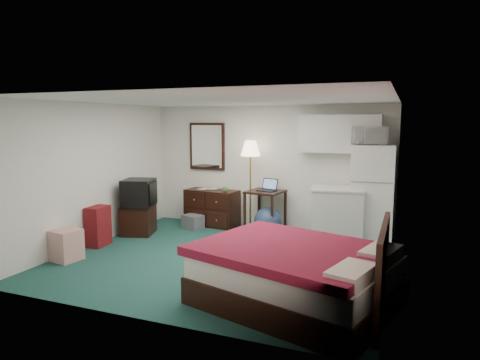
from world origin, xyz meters
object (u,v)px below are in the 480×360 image
at_px(desk, 265,211).
at_px(tv_stand, 138,220).
at_px(dresser, 212,208).
at_px(suitcase, 98,226).
at_px(fridge, 371,194).
at_px(floor_lamp, 250,186).
at_px(bed, 295,276).
at_px(kitchen_counter, 337,216).

height_order(desk, tv_stand, desk).
bearing_deg(dresser, suitcase, -113.25).
distance_m(fridge, tv_stand, 4.42).
height_order(floor_lamp, bed, floor_lamp).
distance_m(kitchen_counter, tv_stand, 3.78).
height_order(kitchen_counter, fridge, fridge).
relative_size(bed, suitcase, 3.10).
relative_size(fridge, bed, 0.82).
bearing_deg(dresser, desk, 1.57).
bearing_deg(bed, fridge, 95.06).
distance_m(floor_lamp, kitchen_counter, 1.84).
relative_size(floor_lamp, kitchen_counter, 1.87).
bearing_deg(tv_stand, kitchen_counter, -4.39).
bearing_deg(floor_lamp, kitchen_counter, -8.87).
distance_m(desk, bed, 3.38).
xyz_separation_m(bed, suitcase, (-3.83, 1.09, 0.00)).
xyz_separation_m(desk, suitcase, (-2.44, -1.98, -0.06)).
xyz_separation_m(desk, tv_stand, (-2.25, -1.05, -0.13)).
xyz_separation_m(floor_lamp, bed, (1.73, -3.13, -0.55)).
relative_size(bed, tv_stand, 3.55).
distance_m(kitchen_counter, bed, 2.86).
xyz_separation_m(dresser, tv_stand, (-1.03, -1.16, -0.10)).
height_order(kitchen_counter, suitcase, kitchen_counter).
bearing_deg(desk, fridge, 9.33).
relative_size(dresser, tv_stand, 1.81).
height_order(fridge, bed, fridge).
bearing_deg(suitcase, bed, -20.46).
bearing_deg(fridge, floor_lamp, 174.99).
relative_size(dresser, fridge, 0.63).
height_order(floor_lamp, desk, floor_lamp).
bearing_deg(floor_lamp, fridge, -1.05).
xyz_separation_m(kitchen_counter, fridge, (0.56, 0.23, 0.40)).
height_order(fridge, suitcase, fridge).
distance_m(floor_lamp, suitcase, 2.98).
distance_m(dresser, floor_lamp, 1.03).
bearing_deg(fridge, tv_stand, -169.89).
height_order(dresser, kitchen_counter, kitchen_counter).
height_order(tv_stand, suitcase, suitcase).
bearing_deg(suitcase, kitchen_counter, 19.97).
distance_m(floor_lamp, fridge, 2.33).
xyz_separation_m(kitchen_counter, suitcase, (-3.87, -1.76, -0.13)).
xyz_separation_m(floor_lamp, kitchen_counter, (1.77, -0.28, -0.42)).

